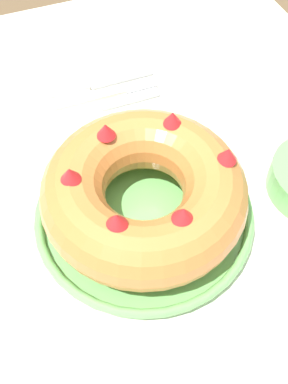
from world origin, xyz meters
name	(u,v)px	position (x,y,z in m)	size (l,w,h in m)	color
ground_plane	(132,373)	(0.00, 0.00, 0.00)	(8.00, 8.00, 0.00)	brown
dining_table	(123,266)	(0.00, 0.00, 0.63)	(1.10, 0.95, 0.73)	silver
serving_dish	(144,215)	(-0.01, 0.04, 0.74)	(0.29, 0.29, 0.02)	#6BB760
bundt_cake	(144,192)	(-0.01, 0.04, 0.80)	(0.26, 0.26, 0.10)	#C67538
fork	(110,94)	(-0.25, 0.07, 0.74)	(0.02, 0.19, 0.01)	white
serving_knife	(88,86)	(-0.29, 0.04, 0.74)	(0.02, 0.20, 0.01)	white
cake_knife	(100,107)	(-0.23, 0.05, 0.74)	(0.02, 0.18, 0.01)	white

